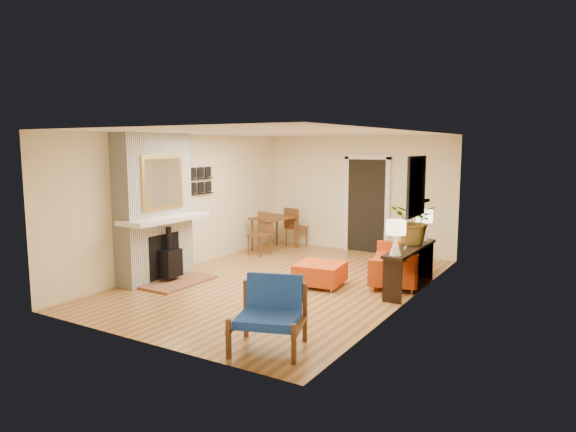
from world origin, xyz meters
name	(u,v)px	position (x,y,z in m)	size (l,w,h in m)	color
room_shell	(372,200)	(0.60, 2.63, 1.24)	(6.50, 6.50, 6.50)	#BF8949
fireplace	(156,211)	(-2.00, -1.00, 1.24)	(1.09, 1.68, 2.60)	white
sofa	(400,262)	(1.72, 1.20, 0.32)	(1.28, 2.01, 0.73)	silver
ottoman	(320,273)	(0.68, 0.14, 0.22)	(0.85, 0.85, 0.39)	silver
blue_chair	(271,309)	(1.40, -2.54, 0.45)	(1.01, 1.00, 0.84)	brown
dining_table	(276,224)	(-1.58, 2.31, 0.61)	(0.90, 1.77, 0.93)	brown
console_table	(410,256)	(2.07, 0.68, 0.58)	(0.34, 1.85, 0.72)	black
lamp_near	(396,233)	(2.07, -0.07, 1.06)	(0.30, 0.30, 0.54)	white
lamp_far	(424,221)	(2.07, 1.40, 1.06)	(0.30, 0.30, 0.54)	white
houseplant	(415,220)	(2.06, 0.92, 1.14)	(0.75, 0.65, 0.83)	#1E5919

